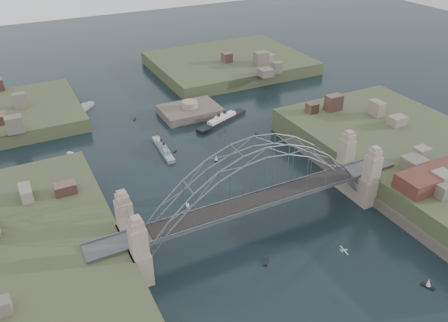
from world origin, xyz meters
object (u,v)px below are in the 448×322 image
wharf_shed (433,178)px  naval_cruiser_far (79,111)px  ocean_liner (222,120)px  bridge (258,187)px  naval_cruiser_near (163,149)px  fort_island (190,115)px

wharf_shed → naval_cruiser_far: (-69.52, 104.33, -9.07)m
ocean_liner → bridge: bearing=-108.7°
naval_cruiser_near → ocean_liner: (26.81, 10.30, 0.09)m
fort_island → naval_cruiser_near: size_ratio=1.22×
naval_cruiser_near → naval_cruiser_far: (-18.37, 42.41, 0.09)m
naval_cruiser_near → ocean_liner: size_ratio=0.76×
naval_cruiser_far → bridge: bearing=-74.2°
wharf_shed → naval_cruiser_near: wharf_shed is taller
bridge → naval_cruiser_far: size_ratio=5.76×
wharf_shed → naval_cruiser_near: bearing=129.6°
bridge → fort_island: 72.14m
fort_island → wharf_shed: (32.00, -84.00, 10.34)m
fort_island → wharf_shed: wharf_shed is taller
naval_cruiser_far → naval_cruiser_near: bearing=-66.6°
bridge → wharf_shed: bearing=-17.7°
fort_island → wharf_shed: bearing=-69.1°
naval_cruiser_far → fort_island: bearing=-28.4°
naval_cruiser_far → ocean_liner: 55.43m
fort_island → naval_cruiser_near: bearing=-130.9°
bridge → fort_island: bridge is taller
fort_island → bridge: bearing=-99.7°
bridge → ocean_liner: size_ratio=3.55×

